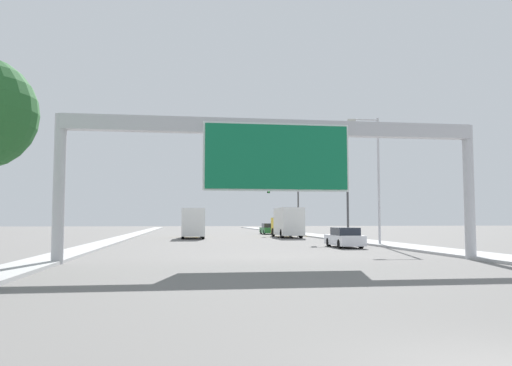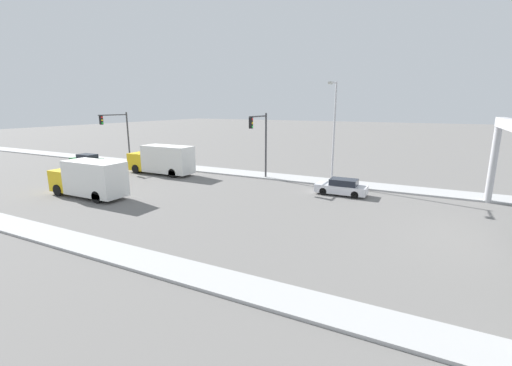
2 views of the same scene
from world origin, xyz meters
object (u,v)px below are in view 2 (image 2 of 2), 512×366
object	(u,v)px
traffic_light_near_intersection	(261,137)
truck_box_primary	(90,179)
truck_box_secondary	(163,160)
car_far_left	(342,187)
car_near_center	(87,160)
street_lamp_right	(334,127)
traffic_light_mid_block	(120,130)

from	to	relation	value
traffic_light_near_intersection	truck_box_primary	bearing A→B (deg)	141.78
truck_box_secondary	truck_box_primary	bearing A→B (deg)	-172.39
car_far_left	traffic_light_near_intersection	xyz separation A→B (m)	(2.16, 8.89, 3.88)
car_near_center	truck_box_secondary	distance (m)	12.98
car_near_center	street_lamp_right	xyz separation A→B (m)	(3.08, -31.46, 4.99)
car_near_center	traffic_light_near_intersection	distance (m)	24.72
truck_box_secondary	street_lamp_right	distance (m)	19.19
truck_box_primary	truck_box_secondary	size ratio (longest dim) A/B	0.91
car_far_left	truck_box_secondary	world-z (taller)	truck_box_secondary
car_far_left	street_lamp_right	bearing A→B (deg)	29.73
traffic_light_near_intersection	traffic_light_mid_block	world-z (taller)	traffic_light_near_intersection
car_near_center	street_lamp_right	size ratio (longest dim) A/B	0.47
car_near_center	truck_box_secondary	world-z (taller)	truck_box_secondary
car_near_center	traffic_light_mid_block	bearing A→B (deg)	-65.73
car_near_center	truck_box_primary	bearing A→B (deg)	-126.19
truck_box_secondary	traffic_light_mid_block	bearing A→B (deg)	77.26
car_far_left	street_lamp_right	distance (m)	6.15
traffic_light_mid_block	street_lamp_right	distance (m)	27.18
truck_box_secondary	street_lamp_right	size ratio (longest dim) A/B	0.83
car_near_center	truck_box_secondary	xyz separation A→B (m)	(-0.00, -12.95, 0.96)
traffic_light_near_intersection	street_lamp_right	xyz separation A→B (m)	(0.92, -7.13, 1.14)
truck_box_primary	street_lamp_right	xyz separation A→B (m)	(13.58, -17.11, 4.09)
car_far_left	truck_box_primary	world-z (taller)	truck_box_primary
street_lamp_right	truck_box_primary	bearing A→B (deg)	128.45
street_lamp_right	car_far_left	bearing A→B (deg)	-150.27
traffic_light_mid_block	car_far_left	bearing A→B (deg)	-93.86
street_lamp_right	traffic_light_near_intersection	bearing A→B (deg)	97.33
car_near_center	truck_box_primary	world-z (taller)	truck_box_primary
traffic_light_near_intersection	traffic_light_mid_block	distance (m)	20.00
car_far_left	car_near_center	world-z (taller)	car_near_center
traffic_light_near_intersection	car_far_left	bearing A→B (deg)	-103.68
truck_box_primary	street_lamp_right	size ratio (longest dim) A/B	0.76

